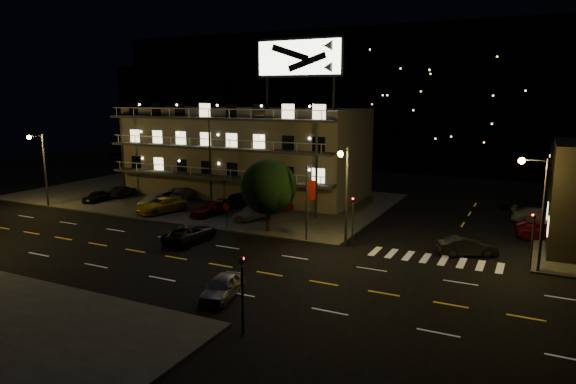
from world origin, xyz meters
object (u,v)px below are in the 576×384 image
at_px(lot_car_7, 185,194).
at_px(road_car_east, 222,287).
at_px(tree, 268,189).
at_px(lot_car_4, 253,212).
at_px(side_car_0, 467,246).
at_px(lot_car_2, 161,205).
at_px(road_car_west, 191,233).

xyz_separation_m(lot_car_7, road_car_east, (19.72, -22.19, -0.19)).
bearing_deg(tree, lot_car_4, 137.13).
bearing_deg(side_car_0, lot_car_4, 58.67).
height_order(lot_car_2, road_car_west, lot_car_2).
relative_size(tree, lot_car_4, 1.51).
height_order(tree, lot_car_4, tree).
height_order(tree, road_car_west, tree).
bearing_deg(lot_car_2, tree, 9.97).
xyz_separation_m(lot_car_7, side_car_0, (31.88, -6.95, -0.16)).
relative_size(lot_car_4, road_car_west, 0.80).
relative_size(lot_car_7, road_car_west, 0.95).
bearing_deg(lot_car_2, road_car_east, -25.30).
bearing_deg(road_car_east, side_car_0, 41.54).
height_order(lot_car_2, lot_car_7, lot_car_2).
distance_m(tree, lot_car_7, 17.21).
relative_size(lot_car_7, road_car_east, 1.24).
height_order(side_car_0, road_car_west, road_car_west).
bearing_deg(side_car_0, lot_car_7, 53.15).
xyz_separation_m(lot_car_4, side_car_0, (20.19, -2.40, -0.15)).
distance_m(lot_car_4, road_car_east, 19.38).
bearing_deg(tree, lot_car_7, 152.96).
distance_m(tree, lot_car_2, 13.79).
height_order(tree, side_car_0, tree).
xyz_separation_m(lot_car_2, road_car_west, (8.95, -6.96, -0.16)).
xyz_separation_m(lot_car_2, lot_car_4, (9.97, 1.67, -0.02)).
xyz_separation_m(tree, road_car_east, (4.64, -14.49, -3.26)).
bearing_deg(lot_car_2, lot_car_7, 121.72).
distance_m(lot_car_4, road_car_west, 8.69).
relative_size(side_car_0, road_car_east, 1.07).
bearing_deg(side_car_0, lot_car_2, 64.06).
height_order(tree, lot_car_7, tree).
xyz_separation_m(lot_car_4, road_car_east, (8.03, -17.64, -0.18)).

